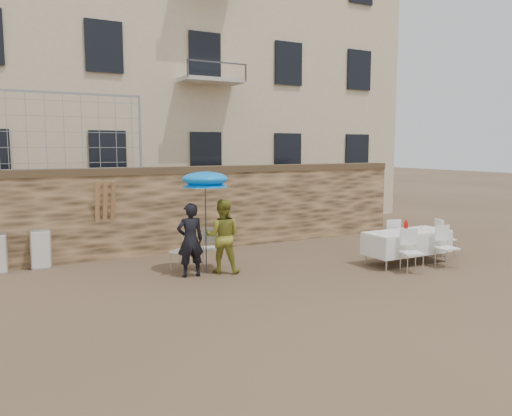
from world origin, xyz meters
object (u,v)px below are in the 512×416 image
couple_chair_right (211,247)px  table_chair_front_right (447,247)px  table_chair_back (389,237)px  chair_stack_right (40,248)px  woman_dress (223,236)px  table_chair_front_left (412,252)px  soda_bottle (406,227)px  table_chair_side (445,238)px  couple_chair_left (182,250)px  banquet_table (407,233)px  man_suit (190,240)px  umbrella (205,182)px

couple_chair_right → table_chair_front_right: (4.77, -2.57, 0.00)m
couple_chair_right → table_chair_front_right: bearing=169.3°
table_chair_back → chair_stack_right: 8.41m
woman_dress → table_chair_front_left: size_ratio=1.69×
table_chair_front_left → soda_bottle: bearing=74.9°
table_chair_side → chair_stack_right: size_ratio=1.04×
woman_dress → couple_chair_right: bearing=-54.6°
soda_bottle → chair_stack_right: soda_bottle is taller
couple_chair_left → couple_chair_right: same height
couple_chair_right → banquet_table: bearing=174.5°
couple_chair_left → chair_stack_right: bearing=-70.3°
couple_chair_right → table_chair_back: size_ratio=1.00×
table_chair_back → man_suit: bearing=7.0°
table_chair_front_right → table_chair_back: same height
umbrella → man_suit: bearing=-166.0°
couple_chair_right → table_chair_front_left: size_ratio=1.00×
table_chair_front_left → chair_stack_right: table_chair_front_left is taller
woman_dress → umbrella: (-0.35, 0.10, 1.19)m
table_chair_front_right → chair_stack_right: 9.32m
couple_chair_right → table_chair_front_left: (3.67, -2.57, 0.00)m
couple_chair_left → table_chair_front_left: 5.07m
couple_chair_left → soda_bottle: soda_bottle is taller
man_suit → woman_dress: (0.75, 0.00, 0.02)m
man_suit → table_chair_front_right: size_ratio=1.65×
table_chair_front_left → table_chair_back: same height
couple_chair_left → couple_chair_right: (0.70, 0.00, 0.00)m
couple_chair_right → woman_dress: bearing=112.7°
man_suit → soda_bottle: bearing=167.9°
soda_bottle → table_chair_front_left: size_ratio=0.27×
soda_bottle → table_chair_back: 1.11m
couple_chair_left → table_chair_side: (6.37, -1.72, 0.00)m
couple_chair_right → table_chair_front_left: bearing=162.6°
woman_dress → chair_stack_right: bearing=-4.1°
umbrella → couple_chair_left: size_ratio=2.21×
table_chair_front_left → table_chair_front_right: bearing=18.6°
woman_dress → couple_chair_right: 0.64m
banquet_table → table_chair_front_left: table_chair_front_left is taller
umbrella → table_chair_side: (5.97, -1.27, -1.53)m
couple_chair_right → table_chair_back: 4.58m
table_chair_side → table_chair_back: bearing=77.5°
couple_chair_right → soda_bottle: soda_bottle is taller
man_suit → chair_stack_right: man_suit is taller
table_chair_back → couple_chair_left: bearing=1.1°
woman_dress → table_chair_back: woman_dress is taller
couple_chair_right → table_chair_back: same height
man_suit → woman_dress: 0.75m
table_chair_front_right → couple_chair_left: bearing=161.1°
table_chair_front_left → umbrella: bearing=170.6°
table_chair_front_left → chair_stack_right: 8.36m
banquet_table → soda_bottle: size_ratio=8.08×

